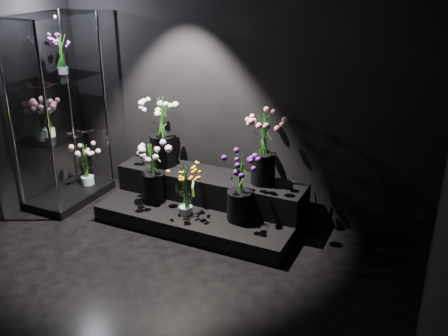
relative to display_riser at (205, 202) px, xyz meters
The scene contains 13 objects.
floor 1.62m from the display_riser, 84.69° to the right, with size 4.00×4.00×0.00m, color black.
wall_back 1.29m from the display_riser, 69.40° to the left, with size 4.00×4.00×0.00m, color black.
wall_right 2.94m from the display_riser, 36.73° to the right, with size 4.00×4.00×0.00m, color black.
display_riser is the anchor object (origin of this frame).
display_case 1.78m from the display_riser, behind, with size 0.54×0.90×1.98m.
bouquet_orange_bells 0.39m from the display_riser, 103.96° to the right, with size 0.27×0.27×0.54m.
bouquet_lilac 0.64m from the display_riser, 160.63° to the right, with size 0.42×0.42×0.64m.
bouquet_purple 0.59m from the display_riser, 20.02° to the right, with size 0.29×0.29×0.66m.
bouquet_cream_roses 0.90m from the display_riser, 165.17° to the left, with size 0.41×0.41×0.75m.
bouquet_pink_roses 0.89m from the display_riser, 15.42° to the left, with size 0.44×0.44×0.71m.
bouquet_case_pink 1.83m from the display_riser, 166.15° to the right, with size 0.30×0.30×0.40m.
bouquet_case_magenta 2.12m from the display_riser, behind, with size 0.24×0.24×0.40m.
bouquet_case_base_pink 1.51m from the display_riser, behind, with size 0.38×0.38×0.47m.
Camera 1 is at (1.97, -2.42, 2.47)m, focal length 40.00 mm.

